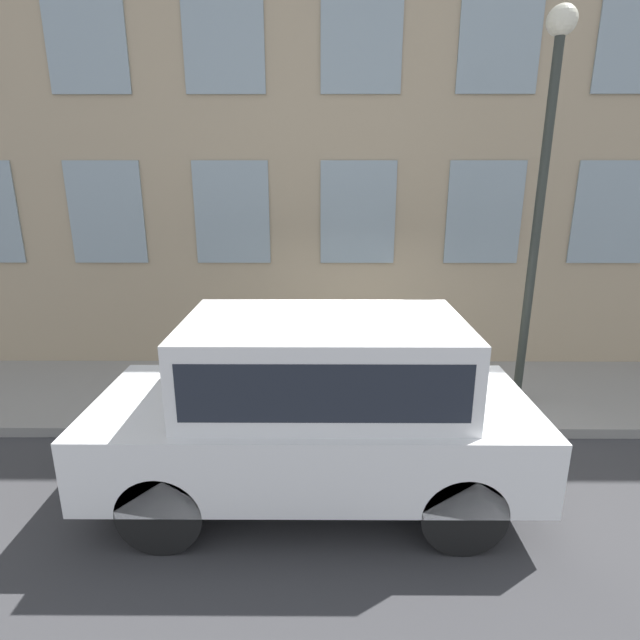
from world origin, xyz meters
TOP-DOWN VIEW (x-y plane):
  - ground_plane at (0.00, 0.00)m, footprint 80.00×80.00m
  - sidewalk at (1.24, 0.00)m, footprint 2.47×60.00m
  - building_facade at (2.62, 0.00)m, footprint 0.33×40.00m
  - fire_hydrant at (0.57, 0.33)m, footprint 0.37×0.47m
  - person at (0.68, 0.90)m, footprint 0.34×0.22m
  - parked_truck_white_near at (-1.21, 0.63)m, footprint 1.84×4.45m
  - street_lamp at (0.86, -2.29)m, footprint 0.36×0.36m

SIDE VIEW (x-z plane):
  - ground_plane at x=0.00m, z-range 0.00..0.00m
  - sidewalk at x=1.24m, z-range 0.00..0.14m
  - fire_hydrant at x=0.57m, z-range 0.15..0.92m
  - person at x=0.68m, z-range 0.28..1.68m
  - parked_truck_white_near at x=-1.21m, z-range 0.13..2.13m
  - street_lamp at x=0.86m, z-range 0.79..5.97m
  - building_facade at x=2.62m, z-range 0.00..9.10m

